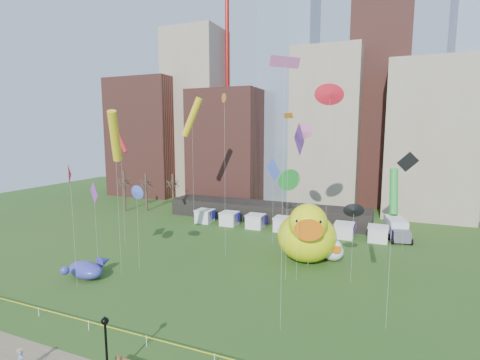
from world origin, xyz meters
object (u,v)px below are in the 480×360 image
at_px(small_duck, 333,250).
at_px(seahorse_green, 309,232).
at_px(box_truck, 396,228).
at_px(whale_inflatable, 87,269).
at_px(lamppost, 106,342).
at_px(seahorse_purple, 308,242).
at_px(big_duck, 307,234).

relative_size(small_duck, seahorse_green, 0.73).
bearing_deg(box_truck, whale_inflatable, -150.32).
bearing_deg(lamppost, whale_inflatable, 139.13).
height_order(whale_inflatable, lamppost, lamppost).
relative_size(whale_inflatable, box_truck, 0.85).
relative_size(seahorse_purple, lamppost, 0.92).
xyz_separation_m(small_duck, box_truck, (7.81, 14.05, 0.16)).
bearing_deg(small_duck, seahorse_purple, -149.63).
xyz_separation_m(seahorse_green, lamppost, (-7.94, -26.80, -1.23)).
xyz_separation_m(seahorse_purple, whale_inflatable, (-23.00, -13.17, -2.11)).
height_order(small_duck, seahorse_green, seahorse_green).
xyz_separation_m(seahorse_purple, box_truck, (10.38, 17.40, -1.56)).
bearing_deg(lamppost, seahorse_green, 73.50).
height_order(seahorse_green, box_truck, seahorse_green).
xyz_separation_m(seahorse_purple, lamppost, (-8.05, -26.11, -0.14)).
bearing_deg(big_duck, box_truck, 41.40).
height_order(small_duck, box_truck, small_duck).
bearing_deg(lamppost, box_truck, 67.05).
bearing_deg(whale_inflatable, seahorse_purple, 39.73).
bearing_deg(box_truck, lamppost, -125.77).
bearing_deg(small_duck, box_truck, 38.72).
distance_m(whale_inflatable, box_truck, 45.27).
relative_size(small_duck, seahorse_purple, 0.98).
distance_m(seahorse_green, seahorse_purple, 1.30).
height_order(big_duck, seahorse_purple, big_duck).
xyz_separation_m(big_duck, seahorse_green, (0.43, -0.99, 0.49)).
xyz_separation_m(big_duck, lamppost, (-7.51, -27.79, -0.74)).
xyz_separation_m(big_duck, seahorse_purple, (0.54, -1.69, -0.60)).
bearing_deg(seahorse_green, small_duck, 32.67).
height_order(big_duck, seahorse_green, big_duck).
distance_m(big_duck, whale_inflatable, 27.06).
relative_size(big_duck, box_truck, 1.51).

